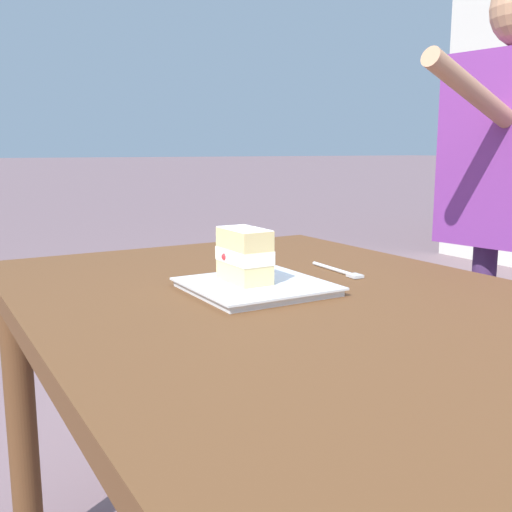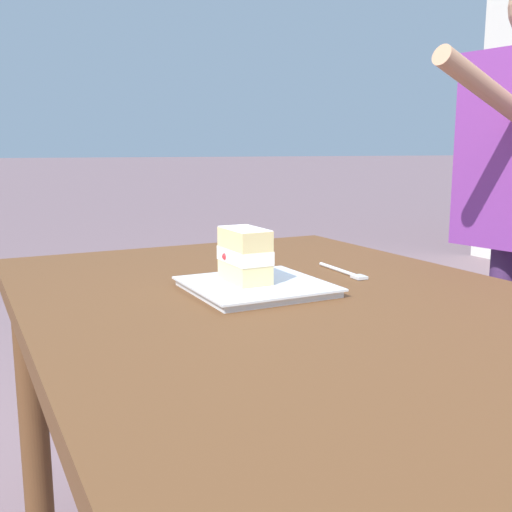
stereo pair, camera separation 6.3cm
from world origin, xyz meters
name	(u,v)px [view 2 (the right image)]	position (x,y,z in m)	size (l,w,h in m)	color
patio_table	(308,362)	(0.00, 0.00, 0.66)	(1.39, 0.91, 0.77)	brown
dessert_plate	(256,287)	(-0.12, -0.04, 0.77)	(0.24, 0.24, 0.02)	white
cake_slice	(245,255)	(-0.14, -0.05, 0.83)	(0.11, 0.07, 0.10)	#EAD18C
dessert_fork	(344,272)	(-0.18, 0.20, 0.77)	(0.17, 0.03, 0.01)	silver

